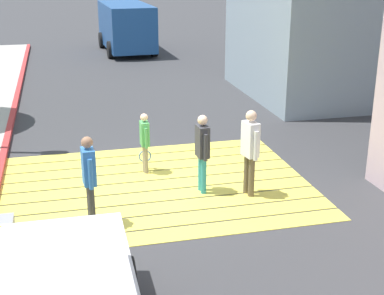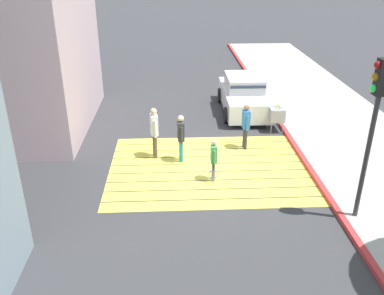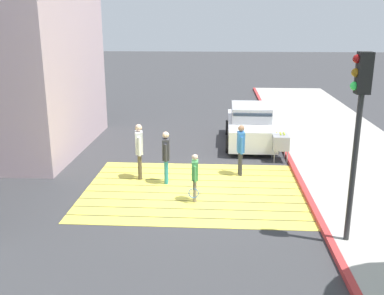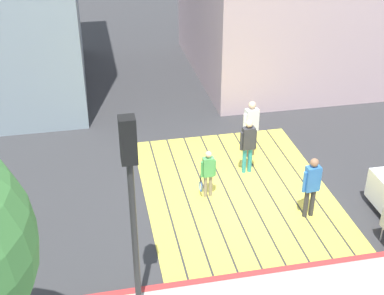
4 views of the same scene
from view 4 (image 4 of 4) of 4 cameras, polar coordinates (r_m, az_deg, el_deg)
The scene contains 8 objects.
ground_plane at distance 14.27m, azimuth 4.81°, elevation -4.70°, with size 120.00×120.00×0.00m, color #38383A.
crosswalk_stripes at distance 14.27m, azimuth 4.81°, elevation -4.68°, with size 6.40×4.90×0.01m.
curb_painted at distance 11.83m, azimuth 9.22°, elevation -13.10°, with size 0.16×40.00×0.13m, color #BC3333.
traffic_light_corner at distance 9.18m, azimuth -6.64°, elevation -3.44°, with size 0.39×0.28×4.24m.
pedestrian_adult_lead at distance 15.43m, azimuth 6.40°, elevation 2.46°, with size 0.29×0.51×1.77m.
pedestrian_adult_trailing at distance 14.63m, azimuth 6.08°, elevation 0.52°, with size 0.23×0.48×1.64m.
pedestrian_adult_side at distance 13.09m, azimuth 12.80°, elevation -3.82°, with size 0.24×0.49×1.66m.
pedestrian_child_with_racket at distance 13.60m, azimuth 1.73°, elevation -2.60°, with size 0.28×0.41×1.36m.
Camera 4 is at (-11.29, 3.53, 7.99)m, focal length 49.37 mm.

